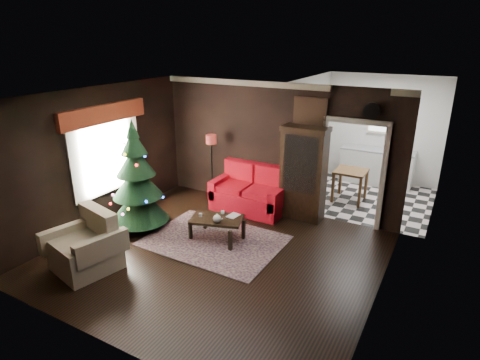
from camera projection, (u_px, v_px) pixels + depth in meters
The scene contains 26 objects.
floor at pixel (215, 255), 7.13m from camera, with size 5.50×5.50×0.00m, color black.
ceiling at pixel (212, 97), 6.17m from camera, with size 5.50×5.50×0.00m, color white.
wall_back at pixel (276, 147), 8.70m from camera, with size 5.50×5.50×0.00m, color black.
wall_front at pixel (96, 248), 4.60m from camera, with size 5.50×5.50×0.00m, color black.
wall_left at pixel (97, 159), 7.91m from camera, with size 5.50×5.50×0.00m, color black.
wall_right at pixel (385, 216), 5.39m from camera, with size 5.50×5.50×0.00m, color black.
doorway at pixel (352, 175), 8.04m from camera, with size 1.10×0.10×2.10m, color beige, non-canonical shape.
left_window at pixel (106, 154), 8.04m from camera, with size 0.05×1.60×1.40m, color white.
valance at pixel (104, 114), 7.72m from camera, with size 0.12×2.10×0.35m, color maroon.
kitchen_floor at pixel (364, 198), 9.63m from camera, with size 3.00×3.00×0.00m, color silver.
kitchen_window at pixel (384, 118), 10.24m from camera, with size 0.70×0.06×0.70m, color white.
rug at pixel (214, 241), 7.63m from camera, with size 2.51×1.83×0.01m, color #3F2F3A.
loveseat at pixel (250, 189), 8.82m from camera, with size 1.70×0.90×1.00m, color maroon, non-canonical shape.
curio_cabinet at pixel (303, 175), 8.32m from camera, with size 0.90×0.45×1.90m, color black, non-canonical shape.
floor_lamp at pixel (212, 167), 9.23m from camera, with size 0.26×0.26×1.53m, color black, non-canonical shape.
christmas_tree at pixel (137, 179), 7.84m from camera, with size 1.17×1.17×2.23m, color black, non-canonical shape.
armchair at pixel (84, 244), 6.59m from camera, with size 0.98×0.98×1.00m, color tan, non-canonical shape.
coffee_table at pixel (217, 228), 7.62m from camera, with size 0.96×0.58×0.43m, color black, non-canonical shape.
teapot at pixel (217, 218), 7.35m from camera, with size 0.17×0.17×0.16m, color silver, non-canonical shape.
cup_a at pixel (223, 212), 7.73m from camera, with size 0.07×0.07×0.06m, color white.
cup_b at pixel (201, 215), 7.61m from camera, with size 0.07×0.07×0.06m, color silver.
book at pixel (229, 209), 7.63m from camera, with size 0.19×0.02×0.25m, color gray.
wall_clock at pixel (372, 111), 7.43m from camera, with size 0.32×0.32×0.06m, color white.
painting at pixel (310, 112), 8.03m from camera, with size 0.62×0.05×0.52m, color #B0734F.
kitchen_counter at pixel (376, 167), 10.46m from camera, with size 1.80×0.60×0.90m, color silver.
kitchen_table at pixel (350, 185), 9.39m from camera, with size 0.70×0.70×0.75m, color brown, non-canonical shape.
Camera 1 is at (3.42, -5.23, 3.70)m, focal length 29.87 mm.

